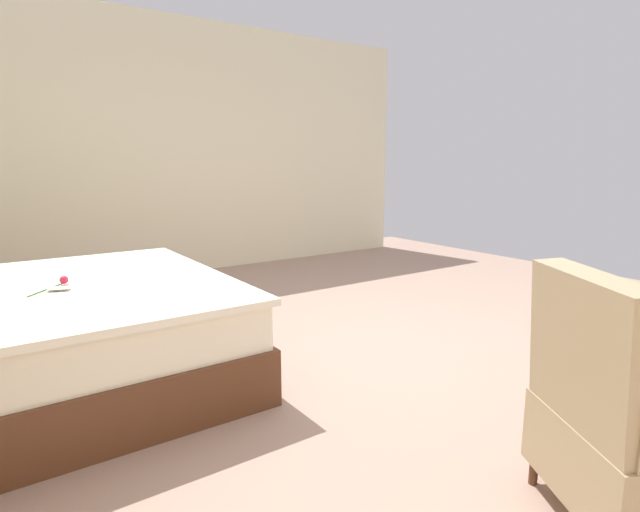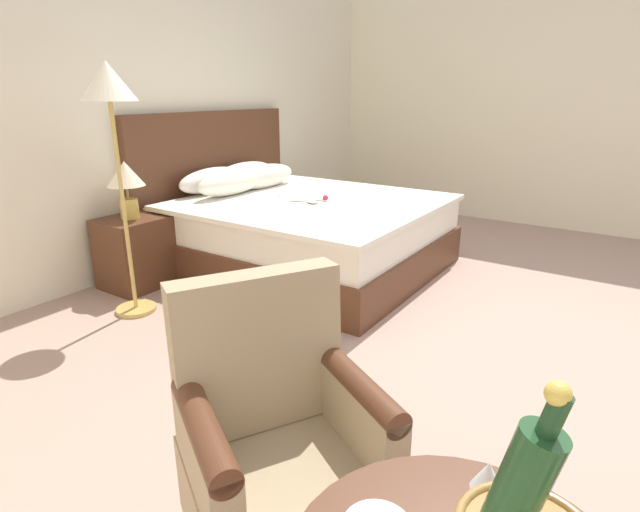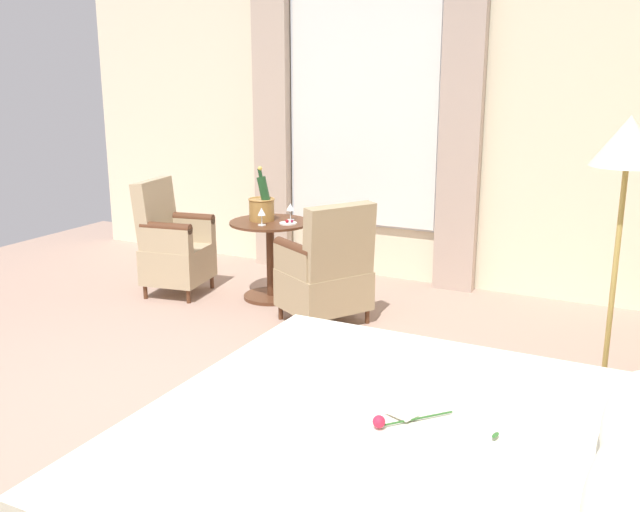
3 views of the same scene
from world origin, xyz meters
name	(u,v)px [view 1 (image 1 of 3)]	position (x,y,z in m)	size (l,w,h in m)	color
ground_plane	(360,352)	(0.00, 0.00, 0.00)	(8.06, 8.06, 0.00)	tan
wall_far_side	(184,149)	(3.34, 0.00, 1.49)	(0.12, 6.33, 2.97)	beige
bed	(12,337)	(0.59, 2.04, 0.36)	(1.99, 2.24, 1.34)	#532F1C
armchair_by_window	(625,424)	(-1.86, 0.32, 0.41)	(0.78, 0.77, 0.96)	#532F1C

